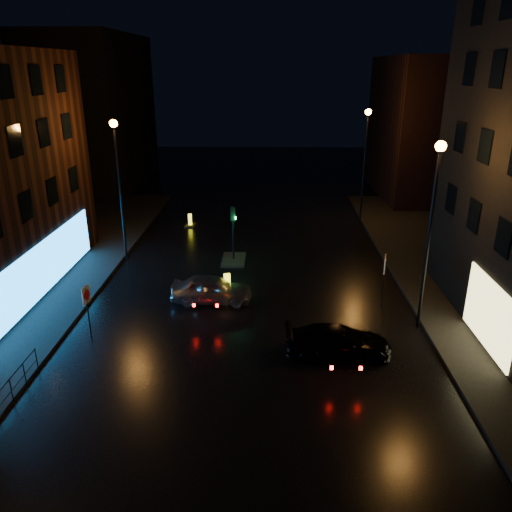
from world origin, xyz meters
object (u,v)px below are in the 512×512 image
(silver_hatchback, at_px, (212,289))
(dark_sedan, at_px, (338,342))
(road_sign_left, at_px, (87,299))
(road_sign_right, at_px, (384,268))
(bollard_far, at_px, (190,223))
(traffic_signal, at_px, (234,253))
(bollard_near, at_px, (227,290))

(silver_hatchback, relative_size, dark_sedan, 0.93)
(road_sign_left, bearing_deg, road_sign_right, 24.51)
(dark_sedan, relative_size, road_sign_left, 1.82)
(silver_hatchback, relative_size, road_sign_right, 1.57)
(silver_hatchback, distance_m, dark_sedan, 7.49)
(silver_hatchback, bearing_deg, bollard_far, 14.18)
(silver_hatchback, bearing_deg, dark_sedan, -129.55)
(traffic_signal, relative_size, silver_hatchback, 0.86)
(silver_hatchback, xyz_separation_m, dark_sedan, (5.72, -4.84, -0.06))
(traffic_signal, bearing_deg, road_sign_right, -36.25)
(bollard_near, height_order, road_sign_left, road_sign_left)
(silver_hatchback, relative_size, road_sign_left, 1.69)
(road_sign_right, bearing_deg, dark_sedan, 73.94)
(bollard_far, relative_size, road_sign_right, 0.43)
(bollard_far, distance_m, road_sign_left, 16.46)
(traffic_signal, height_order, bollard_near, traffic_signal)
(traffic_signal, relative_size, road_sign_left, 1.45)
(road_sign_right, bearing_deg, bollard_near, 7.33)
(bollard_near, bearing_deg, traffic_signal, 74.48)
(silver_hatchback, height_order, bollard_near, silver_hatchback)
(traffic_signal, distance_m, silver_hatchback, 5.74)
(road_sign_left, bearing_deg, dark_sedan, 2.99)
(traffic_signal, bearing_deg, bollard_far, 118.12)
(bollard_far, bearing_deg, dark_sedan, -59.49)
(traffic_signal, distance_m, road_sign_right, 9.78)
(silver_hatchback, height_order, road_sign_right, road_sign_right)
(dark_sedan, bearing_deg, traffic_signal, 24.47)
(traffic_signal, bearing_deg, bollard_near, -89.79)
(bollard_near, relative_size, road_sign_right, 0.58)
(traffic_signal, xyz_separation_m, bollard_far, (-3.74, 7.00, -0.30))
(road_sign_left, bearing_deg, bollard_far, 93.05)
(dark_sedan, distance_m, bollard_near, 7.60)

